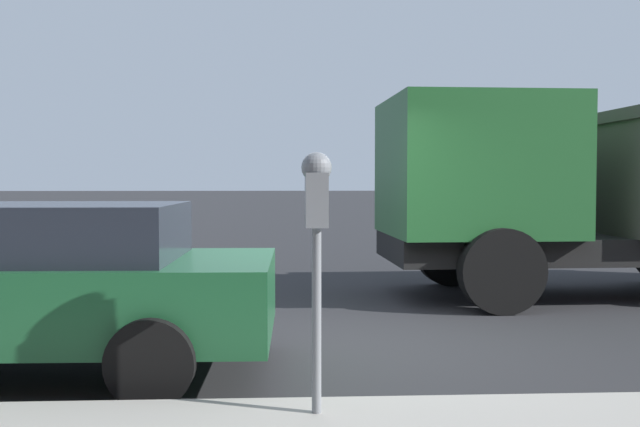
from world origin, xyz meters
name	(u,v)px	position (x,y,z in m)	size (l,w,h in m)	color
ground_plane	(343,346)	(0.00, 0.00, 0.00)	(220.00, 220.00, 0.00)	#2B2B2D
parking_meter	(317,214)	(-2.54, 0.38, 1.40)	(0.21, 0.19, 1.64)	gray
car_green	(14,283)	(-0.89, 2.81, 0.76)	(2.21, 4.40, 1.42)	#1E5B33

